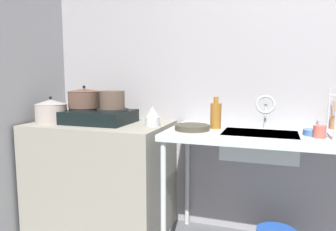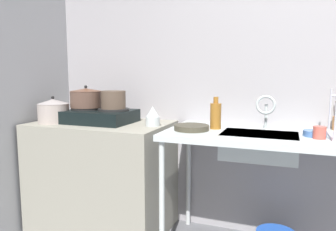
# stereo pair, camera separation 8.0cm
# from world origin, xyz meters

# --- Properties ---
(counter_concrete) EXTENTS (1.05, 0.66, 0.86)m
(counter_concrete) POSITION_xyz_m (-1.78, 1.13, 0.43)
(counter_concrete) COLOR gray
(counter_concrete) RESTS_ON ground
(counter_sink) EXTENTS (1.39, 0.66, 0.86)m
(counter_sink) POSITION_xyz_m (-0.51, 1.13, 0.79)
(counter_sink) COLOR silver
(counter_sink) RESTS_ON ground
(stove) EXTENTS (0.51, 0.39, 0.11)m
(stove) POSITION_xyz_m (-1.79, 1.13, 0.91)
(stove) COLOR black
(stove) RESTS_ON counter_concrete
(pot_on_left_burner) EXTENTS (0.25, 0.25, 0.17)m
(pot_on_left_burner) POSITION_xyz_m (-1.92, 1.13, 1.05)
(pot_on_left_burner) COLOR brown
(pot_on_left_burner) RESTS_ON stove
(pot_on_right_burner) EXTENTS (0.19, 0.19, 0.13)m
(pot_on_right_burner) POSITION_xyz_m (-1.67, 1.13, 1.04)
(pot_on_right_burner) COLOR brown
(pot_on_right_burner) RESTS_ON stove
(pot_beside_stove) EXTENTS (0.24, 0.24, 0.21)m
(pot_beside_stove) POSITION_xyz_m (-2.13, 1.00, 0.95)
(pot_beside_stove) COLOR #A79A92
(pot_beside_stove) RESTS_ON counter_concrete
(percolator) EXTENTS (0.10, 0.10, 0.14)m
(percolator) POSITION_xyz_m (-1.34, 1.12, 0.93)
(percolator) COLOR silver
(percolator) RESTS_ON counter_concrete
(sink_basin) EXTENTS (0.47, 0.31, 0.16)m
(sink_basin) POSITION_xyz_m (-0.59, 1.09, 0.78)
(sink_basin) COLOR silver
(sink_basin) RESTS_ON counter_sink
(faucet) EXTENTS (0.13, 0.07, 0.24)m
(faucet) POSITION_xyz_m (-0.57, 1.23, 1.01)
(faucet) COLOR silver
(faucet) RESTS_ON counter_sink
(frying_pan) EXTENTS (0.24, 0.24, 0.04)m
(frying_pan) POSITION_xyz_m (-1.03, 1.05, 0.87)
(frying_pan) COLOR #3D392B
(frying_pan) RESTS_ON counter_sink
(cup_by_rack) EXTENTS (0.07, 0.07, 0.07)m
(cup_by_rack) POSITION_xyz_m (-0.25, 1.04, 0.89)
(cup_by_rack) COLOR #BE5246
(cup_by_rack) RESTS_ON counter_sink
(small_bowl_on_drainboard) EXTENTS (0.13, 0.13, 0.04)m
(small_bowl_on_drainboard) POSITION_xyz_m (-0.27, 1.11, 0.87)
(small_bowl_on_drainboard) COLOR #4A71AF
(small_bowl_on_drainboard) RESTS_ON counter_sink
(bottle_by_sink) EXTENTS (0.08, 0.08, 0.22)m
(bottle_by_sink) POSITION_xyz_m (-0.89, 1.17, 0.95)
(bottle_by_sink) COLOR #955F21
(bottle_by_sink) RESTS_ON counter_sink
(utensil_jar) EXTENTS (0.06, 0.06, 0.19)m
(utensil_jar) POSITION_xyz_m (-0.11, 1.41, 0.91)
(utensil_jar) COLOR #A4693A
(utensil_jar) RESTS_ON counter_sink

